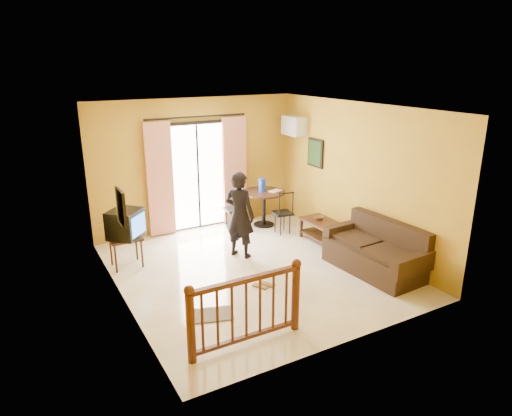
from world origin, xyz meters
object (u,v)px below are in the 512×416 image
television (126,224)px  coffee_table (322,228)px  standing_person (240,215)px  dining_table (264,199)px  sofa (377,253)px

television → coffee_table: 3.83m
television → standing_person: (1.94, -0.57, 0.01)m
television → standing_person: 2.03m
standing_person → dining_table: bearing=-77.3°
coffee_table → standing_person: (-1.77, 0.19, 0.52)m
coffee_table → sofa: sofa is taller
dining_table → coffee_table: bearing=-69.2°
dining_table → coffee_table: dining_table is taller
coffee_table → sofa: size_ratio=0.51×
television → standing_person: size_ratio=0.46×
television → sofa: 4.40m
coffee_table → standing_person: standing_person is taller
dining_table → standing_person: 1.76m
dining_table → coffee_table: size_ratio=0.96×
sofa → standing_person: 2.53m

